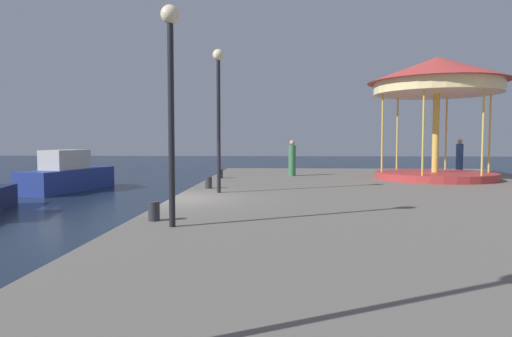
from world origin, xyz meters
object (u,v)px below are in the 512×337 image
(lamp_post_mid_promenade, at_px, (171,76))
(bollard_north, at_px, (209,183))
(person_by_the_water, at_px, (459,158))
(person_near_carousel, at_px, (292,159))
(carousel, at_px, (437,88))
(bollard_center, at_px, (154,211))
(lamp_post_far_end, at_px, (218,96))
(motorboat_blue, at_px, (68,175))
(bollard_south, at_px, (220,174))

(lamp_post_mid_promenade, distance_m, bollard_north, 7.63)
(bollard_north, height_order, person_by_the_water, person_by_the_water)
(person_by_the_water, height_order, person_near_carousel, person_by_the_water)
(bollard_north, bearing_deg, carousel, 25.05)
(bollard_center, height_order, person_near_carousel, person_near_carousel)
(lamp_post_far_end, height_order, person_near_carousel, lamp_post_far_end)
(motorboat_blue, distance_m, carousel, 17.67)
(bollard_south, relative_size, person_near_carousel, 0.24)
(carousel, xyz_separation_m, bollard_south, (-9.35, 0.07, -3.70))
(bollard_south, height_order, person_near_carousel, person_near_carousel)
(carousel, distance_m, bollard_north, 10.80)
(carousel, bearing_deg, bollard_north, -154.95)
(bollard_center, relative_size, person_by_the_water, 0.23)
(carousel, bearing_deg, lamp_post_far_end, -147.11)
(bollard_south, bearing_deg, bollard_center, -89.87)
(bollard_center, height_order, bollard_south, same)
(lamp_post_far_end, relative_size, bollard_center, 11.36)
(carousel, xyz_separation_m, person_near_carousel, (-6.12, 1.62, -3.11))
(bollard_north, relative_size, person_by_the_water, 0.23)
(carousel, distance_m, person_near_carousel, 7.05)
(bollard_center, xyz_separation_m, person_by_the_water, (11.53, 13.83, 0.62))
(bollard_center, distance_m, person_by_the_water, 18.01)
(bollard_north, relative_size, bollard_south, 1.00)
(lamp_post_mid_promenade, bearing_deg, carousel, 52.43)
(bollard_south, relative_size, person_by_the_water, 0.23)
(carousel, xyz_separation_m, bollard_north, (-9.19, -4.30, -3.70))
(bollard_center, distance_m, bollard_south, 10.84)
(motorboat_blue, xyz_separation_m, lamp_post_mid_promenade, (8.34, -13.23, 2.94))
(motorboat_blue, distance_m, lamp_post_mid_promenade, 15.92)
(bollard_center, distance_m, bollard_north, 6.48)
(bollard_north, bearing_deg, person_by_the_water, 32.81)
(bollard_center, relative_size, person_near_carousel, 0.24)
(motorboat_blue, bearing_deg, bollard_center, -58.22)
(motorboat_blue, relative_size, carousel, 0.99)
(motorboat_blue, bearing_deg, bollard_north, -37.59)
(carousel, bearing_deg, person_by_the_water, 54.14)
(motorboat_blue, height_order, lamp_post_mid_promenade, lamp_post_mid_promenade)
(lamp_post_far_end, height_order, bollard_center, lamp_post_far_end)
(carousel, relative_size, lamp_post_mid_promenade, 1.38)
(carousel, relative_size, bollard_south, 14.60)
(lamp_post_far_end, distance_m, person_by_the_water, 14.06)
(person_near_carousel, bearing_deg, carousel, -14.88)
(motorboat_blue, height_order, lamp_post_far_end, lamp_post_far_end)
(lamp_post_far_end, relative_size, person_by_the_water, 2.60)
(motorboat_blue, relative_size, bollard_center, 14.39)
(carousel, height_order, lamp_post_far_end, carousel)
(lamp_post_mid_promenade, bearing_deg, bollard_center, 129.92)
(lamp_post_mid_promenade, bearing_deg, lamp_post_far_end, 88.69)
(lamp_post_mid_promenade, height_order, lamp_post_far_end, lamp_post_far_end)
(lamp_post_far_end, height_order, bollard_south, lamp_post_far_end)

